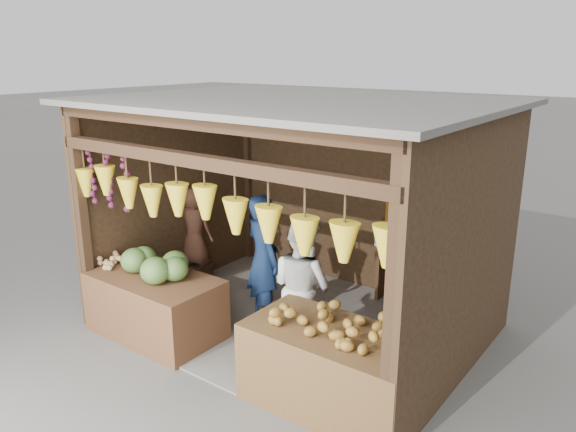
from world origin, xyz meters
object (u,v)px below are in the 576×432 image
Objects in this scene: woman_standing at (302,287)px; vendor_seated at (195,226)px; man_standing at (263,259)px; counter_right at (333,369)px; counter_left at (156,306)px.

woman_standing reaches higher than vendor_seated.
woman_standing is at bearing -178.03° from man_standing.
woman_standing is (-0.81, 0.65, 0.37)m from counter_right.
vendor_seated is (-3.07, 1.29, 0.46)m from counter_right.
counter_right is 1.46× the size of vendor_seated.
counter_right is at bearing 154.74° from vendor_seated.
vendor_seated is (-1.48, 0.33, 0.05)m from man_standing.
man_standing is at bearing 53.03° from counter_left.
counter_right is at bearing 1.17° from counter_left.
counter_right is at bearing 172.59° from man_standing.
counter_right is at bearing 152.14° from woman_standing.
woman_standing reaches higher than counter_right.
counter_right is 1.91m from man_standing.
counter_left is 1.38× the size of vendor_seated.
vendor_seated is (-2.26, 0.64, 0.10)m from woman_standing.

